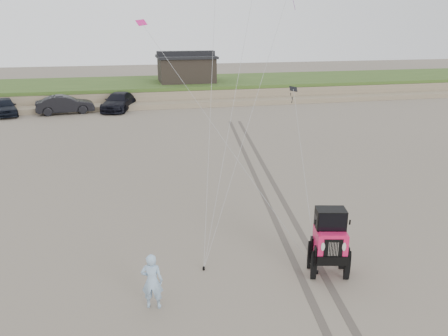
{
  "coord_description": "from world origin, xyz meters",
  "views": [
    {
      "loc": [
        -4.9,
        -12.66,
        7.91
      ],
      "look_at": [
        -1.35,
        3.0,
        2.6
      ],
      "focal_mm": 35.0,
      "sensor_mm": 36.0,
      "label": 1
    }
  ],
  "objects_px": {
    "truck_a": "(5,107)",
    "truck_b": "(65,105)",
    "jeep": "(329,250)",
    "truck_c": "(119,102)",
    "cabin": "(186,68)",
    "man": "(152,281)"
  },
  "relations": [
    {
      "from": "truck_b",
      "to": "man",
      "type": "bearing_deg",
      "value": -177.59
    },
    {
      "from": "cabin",
      "to": "truck_a",
      "type": "distance_m",
      "value": 19.12
    },
    {
      "from": "cabin",
      "to": "truck_b",
      "type": "relative_size",
      "value": 1.25
    },
    {
      "from": "jeep",
      "to": "man",
      "type": "height_order",
      "value": "jeep"
    },
    {
      "from": "truck_a",
      "to": "truck_b",
      "type": "xyz_separation_m",
      "value": [
        5.26,
        -0.32,
        0.04
      ]
    },
    {
      "from": "jeep",
      "to": "man",
      "type": "relative_size",
      "value": 2.82
    },
    {
      "from": "truck_c",
      "to": "jeep",
      "type": "bearing_deg",
      "value": -60.67
    },
    {
      "from": "man",
      "to": "cabin",
      "type": "bearing_deg",
      "value": -86.08
    },
    {
      "from": "truck_b",
      "to": "truck_a",
      "type": "bearing_deg",
      "value": 78.37
    },
    {
      "from": "cabin",
      "to": "man",
      "type": "height_order",
      "value": "cabin"
    },
    {
      "from": "cabin",
      "to": "truck_a",
      "type": "height_order",
      "value": "cabin"
    },
    {
      "from": "truck_b",
      "to": "man",
      "type": "height_order",
      "value": "man"
    },
    {
      "from": "truck_a",
      "to": "truck_b",
      "type": "height_order",
      "value": "truck_b"
    },
    {
      "from": "truck_c",
      "to": "man",
      "type": "distance_m",
      "value": 31.93
    },
    {
      "from": "truck_a",
      "to": "jeep",
      "type": "distance_m",
      "value": 35.34
    },
    {
      "from": "truck_a",
      "to": "jeep",
      "type": "bearing_deg",
      "value": -78.43
    },
    {
      "from": "cabin",
      "to": "truck_a",
      "type": "bearing_deg",
      "value": -158.3
    },
    {
      "from": "cabin",
      "to": "jeep",
      "type": "relative_size",
      "value": 1.31
    },
    {
      "from": "cabin",
      "to": "man",
      "type": "relative_size",
      "value": 3.69
    },
    {
      "from": "truck_a",
      "to": "man",
      "type": "bearing_deg",
      "value": -87.56
    },
    {
      "from": "cabin",
      "to": "jeep",
      "type": "bearing_deg",
      "value": -91.12
    },
    {
      "from": "truck_c",
      "to": "jeep",
      "type": "height_order",
      "value": "jeep"
    }
  ]
}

